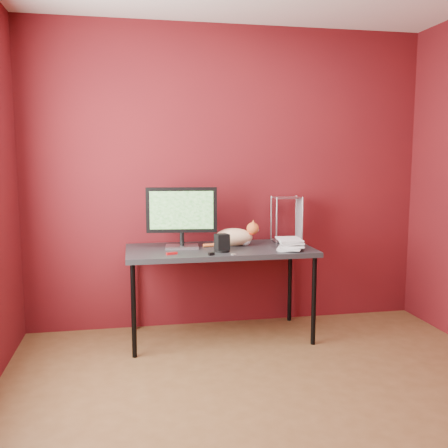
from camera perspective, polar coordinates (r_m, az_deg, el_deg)
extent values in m
cube|color=brown|center=(3.06, 7.40, -21.26)|extent=(3.50, 3.50, 0.01)
cube|color=#520F15|center=(4.38, 0.55, 5.28)|extent=(3.50, 0.02, 2.60)
cube|color=black|center=(4.05, -0.49, -3.03)|extent=(1.50, 0.70, 0.04)
cylinder|color=black|center=(3.79, -10.29, -9.76)|extent=(0.04, 0.04, 0.71)
cylinder|color=black|center=(4.04, 10.23, -8.65)|extent=(0.04, 0.04, 0.71)
cylinder|color=black|center=(4.36, -10.36, -7.43)|extent=(0.04, 0.04, 0.71)
cylinder|color=black|center=(4.58, 7.54, -6.64)|extent=(0.04, 0.04, 0.71)
cube|color=#B6B6BB|center=(4.06, -4.82, -2.59)|extent=(0.28, 0.21, 0.02)
cylinder|color=black|center=(4.05, -4.83, -1.68)|extent=(0.04, 0.04, 0.11)
cube|color=black|center=(4.02, -4.87, 1.61)|extent=(0.57, 0.09, 0.37)
cube|color=#185316|center=(4.02, -4.87, 1.61)|extent=(0.50, 0.06, 0.30)
ellipsoid|color=#C7742A|center=(4.14, 1.14, -1.50)|extent=(0.34, 0.23, 0.15)
ellipsoid|color=#C7742A|center=(4.14, -0.12, -1.68)|extent=(0.17, 0.17, 0.12)
sphere|color=white|center=(4.14, 2.41, -1.82)|extent=(0.10, 0.10, 0.10)
sphere|color=#C75A26|center=(4.13, 3.30, -0.51)|extent=(0.10, 0.10, 0.10)
cone|color=#C75A26|center=(4.10, 3.38, 0.14)|extent=(0.03, 0.03, 0.04)
cone|color=#C75A26|center=(4.15, 3.36, 0.23)|extent=(0.03, 0.03, 0.04)
cylinder|color=red|center=(4.13, 3.11, -1.07)|extent=(0.07, 0.07, 0.01)
cylinder|color=#C75A26|center=(4.11, -1.29, -2.41)|extent=(0.17, 0.06, 0.03)
ellipsoid|color=white|center=(3.97, -0.16, -2.26)|extent=(0.10, 0.10, 0.09)
ellipsoid|color=black|center=(3.92, -0.33, -2.21)|extent=(0.02, 0.01, 0.03)
ellipsoid|color=black|center=(3.93, 0.22, -2.19)|extent=(0.02, 0.01, 0.03)
cube|color=black|center=(3.93, -0.05, -2.59)|extent=(0.05, 0.01, 0.00)
cylinder|color=black|center=(3.88, -0.23, -3.06)|extent=(0.12, 0.12, 0.02)
cube|color=black|center=(3.87, -0.23, -2.05)|extent=(0.12, 0.11, 0.12)
imported|color=beige|center=(4.01, 6.32, -1.09)|extent=(0.27, 0.30, 0.25)
imported|color=beige|center=(3.98, 6.37, 2.46)|extent=(0.25, 0.29, 0.25)
imported|color=beige|center=(3.96, 6.42, 6.05)|extent=(0.23, 0.28, 0.25)
imported|color=beige|center=(3.97, 6.47, 9.65)|extent=(0.21, 0.27, 0.25)
cylinder|color=#B6B6BB|center=(4.25, 6.09, 0.39)|extent=(0.01, 0.01, 0.39)
cylinder|color=#B6B6BB|center=(4.32, 8.99, 0.45)|extent=(0.01, 0.01, 0.39)
cylinder|color=#B6B6BB|center=(4.43, 5.39, 0.68)|extent=(0.01, 0.01, 0.39)
cylinder|color=#B6B6BB|center=(4.49, 8.19, 0.74)|extent=(0.01, 0.01, 0.39)
cube|color=#B6B6BB|center=(4.40, 7.13, -1.85)|extent=(0.23, 0.19, 0.01)
cube|color=#B6B6BB|center=(4.35, 7.21, 3.01)|extent=(0.23, 0.19, 0.01)
cube|color=#9D0C0F|center=(3.79, -5.99, -3.37)|extent=(0.09, 0.05, 0.02)
cube|color=black|center=(3.74, -1.47, -3.44)|extent=(0.05, 0.04, 0.02)
cylinder|color=#B6B6BB|center=(3.78, 1.09, -3.47)|extent=(0.04, 0.04, 0.00)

